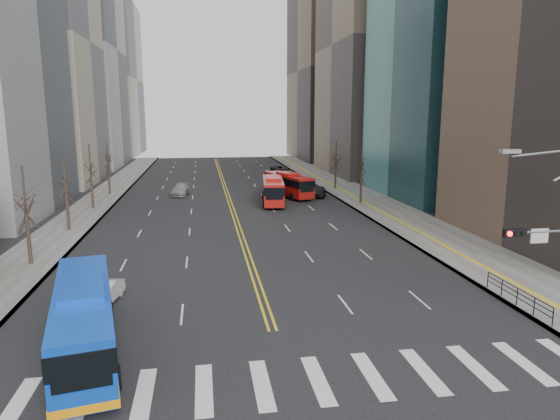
% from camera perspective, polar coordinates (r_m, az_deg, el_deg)
% --- Properties ---
extents(ground, '(220.00, 220.00, 0.00)m').
position_cam_1_polar(ground, '(21.92, 1.16, -19.07)').
color(ground, black).
extents(sidewalk_right, '(7.00, 130.00, 0.15)m').
position_cam_1_polar(sidewalk_right, '(67.89, 9.09, 1.58)').
color(sidewalk_right, slate).
rests_on(sidewalk_right, ground).
extents(sidewalk_left, '(5.00, 130.00, 0.15)m').
position_cam_1_polar(sidewalk_left, '(65.93, -20.30, 0.75)').
color(sidewalk_left, slate).
rests_on(sidewalk_left, ground).
extents(crosswalk, '(26.70, 4.00, 0.01)m').
position_cam_1_polar(crosswalk, '(21.92, 1.16, -19.05)').
color(crosswalk, silver).
rests_on(crosswalk, ground).
extents(centerline, '(0.55, 100.00, 0.01)m').
position_cam_1_polar(centerline, '(74.57, -6.26, 2.43)').
color(centerline, gold).
rests_on(centerline, ground).
extents(office_towers, '(83.00, 134.00, 58.00)m').
position_cam_1_polar(office_towers, '(88.22, -6.96, 19.31)').
color(office_towers, gray).
rests_on(office_towers, ground).
extents(pedestrian_railing, '(0.06, 6.06, 1.02)m').
position_cam_1_polar(pedestrian_railing, '(32.00, 25.49, -8.64)').
color(pedestrian_railing, black).
rests_on(pedestrian_railing, sidewalk_right).
extents(street_trees, '(35.20, 47.20, 7.60)m').
position_cam_1_polar(street_trees, '(53.72, -12.98, 4.15)').
color(street_trees, '#30241D').
rests_on(street_trees, ground).
extents(blue_bus, '(4.77, 11.86, 3.39)m').
position_cam_1_polar(blue_bus, '(25.10, -21.53, -11.33)').
color(blue_bus, blue).
rests_on(blue_bus, ground).
extents(red_bus_near, '(3.53, 10.54, 3.30)m').
position_cam_1_polar(red_bus_near, '(61.88, -0.80, 2.46)').
color(red_bus_near, '#B01812').
rests_on(red_bus_near, ground).
extents(red_bus_far, '(5.44, 10.41, 3.26)m').
position_cam_1_polar(red_bus_far, '(66.98, 0.94, 3.09)').
color(red_bus_far, '#B01812').
rests_on(red_bus_far, ground).
extents(car_white, '(2.04, 4.02, 1.26)m').
position_cam_1_polar(car_white, '(31.36, -19.55, -8.95)').
color(car_white, silver).
rests_on(car_white, ground).
extents(car_dark_mid, '(2.97, 4.56, 1.44)m').
position_cam_1_polar(car_dark_mid, '(66.87, 4.45, 2.10)').
color(car_dark_mid, black).
rests_on(car_dark_mid, ground).
extents(car_silver, '(2.77, 5.32, 1.47)m').
position_cam_1_polar(car_silver, '(69.51, -11.32, 2.27)').
color(car_silver, gray).
rests_on(car_silver, ground).
extents(car_dark_far, '(3.51, 5.21, 1.33)m').
position_cam_1_polar(car_dark_far, '(94.75, 0.02, 4.70)').
color(car_dark_far, black).
rests_on(car_dark_far, ground).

